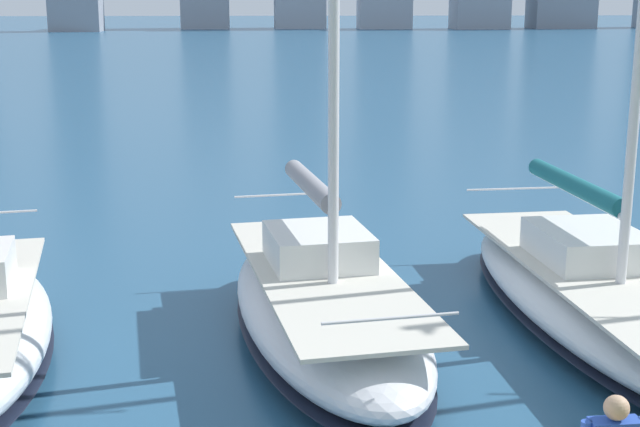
# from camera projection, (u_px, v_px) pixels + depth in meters

# --- Properties ---
(sailboat_teal) EXTENTS (3.27, 9.56, 12.92)m
(sailboat_teal) POSITION_uv_depth(u_px,v_px,m) (598.00, 292.00, 14.88)
(sailboat_teal) COLOR silver
(sailboat_teal) RESTS_ON ground
(sailboat_grey) EXTENTS (3.62, 7.96, 11.31)m
(sailboat_grey) POSITION_uv_depth(u_px,v_px,m) (324.00, 303.00, 14.03)
(sailboat_grey) COLOR white
(sailboat_grey) RESTS_ON ground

